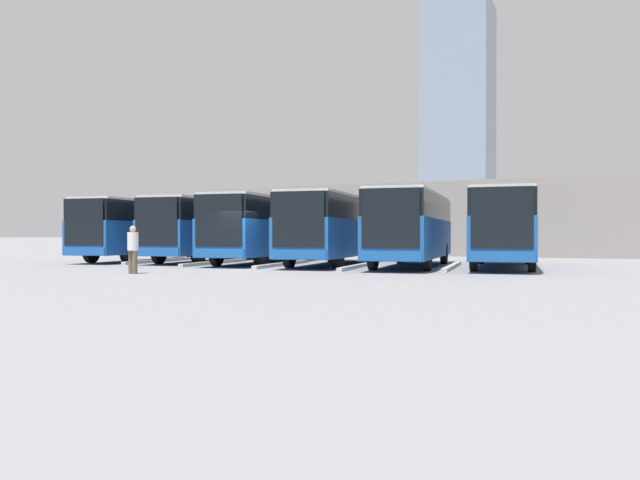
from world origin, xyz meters
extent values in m
plane|color=gray|center=(0.00, 0.00, 0.00)|extent=(600.00, 600.00, 0.00)
cube|color=#19519E|center=(-9.85, -5.94, 1.32)|extent=(3.85, 10.97, 1.73)
cube|color=black|center=(-9.85, -5.94, 2.71)|extent=(3.79, 10.80, 1.06)
cube|color=black|center=(-10.52, -0.60, 2.10)|extent=(2.22, 0.32, 2.30)
cube|color=#19519E|center=(-10.52, -0.59, 0.67)|extent=(2.39, 0.36, 0.40)
cube|color=silver|center=(-9.85, -5.94, 3.31)|extent=(3.69, 10.53, 0.12)
cylinder|color=black|center=(-11.37, -2.78, 0.54)|extent=(0.43, 1.11, 1.08)
cylinder|color=black|center=(-9.15, -2.50, 0.54)|extent=(0.43, 1.11, 1.08)
cylinder|color=black|center=(-10.54, -9.38, 0.54)|extent=(0.43, 1.11, 1.08)
cylinder|color=black|center=(-8.32, -9.11, 0.54)|extent=(0.43, 1.11, 1.08)
cube|color=#B2B2AD|center=(-7.88, -4.33, 0.07)|extent=(1.11, 7.00, 0.15)
cube|color=#19519E|center=(-5.91, -4.85, 1.32)|extent=(3.85, 10.97, 1.73)
cube|color=black|center=(-5.91, -4.85, 2.71)|extent=(3.79, 10.80, 1.06)
cube|color=black|center=(-6.58, 0.49, 2.10)|extent=(2.22, 0.32, 2.30)
cube|color=#19519E|center=(-6.58, 0.49, 0.67)|extent=(2.39, 0.36, 0.40)
cube|color=silver|center=(-5.91, -4.85, 3.31)|extent=(3.69, 10.53, 0.12)
cylinder|color=black|center=(-7.43, -1.69, 0.54)|extent=(0.43, 1.11, 1.08)
cylinder|color=black|center=(-5.21, -1.41, 0.54)|extent=(0.43, 1.11, 1.08)
cylinder|color=black|center=(-6.60, -8.30, 0.54)|extent=(0.43, 1.11, 1.08)
cylinder|color=black|center=(-4.39, -8.02, 0.54)|extent=(0.43, 1.11, 1.08)
cube|color=#B2B2AD|center=(-3.94, -3.24, 0.07)|extent=(1.11, 7.00, 0.15)
cube|color=#19519E|center=(-1.97, -4.94, 1.32)|extent=(3.85, 10.97, 1.73)
cube|color=black|center=(-1.97, -4.94, 2.71)|extent=(3.79, 10.80, 1.06)
cube|color=black|center=(-2.64, 0.40, 2.10)|extent=(2.22, 0.32, 2.30)
cube|color=#19519E|center=(-2.64, 0.41, 0.67)|extent=(2.39, 0.36, 0.40)
cube|color=silver|center=(-1.97, -4.94, 3.31)|extent=(3.69, 10.53, 0.12)
cylinder|color=black|center=(-3.49, -1.77, 0.54)|extent=(0.43, 1.11, 1.08)
cylinder|color=black|center=(-1.28, -1.50, 0.54)|extent=(0.43, 1.11, 1.08)
cylinder|color=black|center=(-2.66, -8.38, 0.54)|extent=(0.43, 1.11, 1.08)
cylinder|color=black|center=(-0.45, -8.10, 0.54)|extent=(0.43, 1.11, 1.08)
cube|color=#B2B2AD|center=(0.00, -3.33, 0.07)|extent=(1.11, 7.00, 0.15)
cube|color=#19519E|center=(1.97, -5.11, 1.32)|extent=(3.85, 10.97, 1.73)
cube|color=black|center=(1.97, -5.11, 2.71)|extent=(3.79, 10.80, 1.06)
cube|color=black|center=(1.30, 0.23, 2.10)|extent=(2.22, 0.32, 2.30)
cube|color=#19519E|center=(1.30, 0.24, 0.67)|extent=(2.39, 0.36, 0.40)
cube|color=silver|center=(1.97, -5.11, 3.31)|extent=(3.69, 10.53, 0.12)
cylinder|color=black|center=(0.45, -1.94, 0.54)|extent=(0.43, 1.11, 1.08)
cylinder|color=black|center=(2.66, -1.67, 0.54)|extent=(0.43, 1.11, 1.08)
cylinder|color=black|center=(1.28, -8.55, 0.54)|extent=(0.43, 1.11, 1.08)
cylinder|color=black|center=(3.49, -8.27, 0.54)|extent=(0.43, 1.11, 1.08)
cube|color=#B2B2AD|center=(3.94, -3.50, 0.07)|extent=(1.11, 7.00, 0.15)
cube|color=#19519E|center=(5.91, -5.81, 1.32)|extent=(3.85, 10.97, 1.73)
cube|color=black|center=(5.91, -5.81, 2.71)|extent=(3.79, 10.80, 1.06)
cube|color=black|center=(5.24, -0.47, 2.10)|extent=(2.22, 0.32, 2.30)
cube|color=#19519E|center=(5.24, -0.46, 0.67)|extent=(2.39, 0.36, 0.40)
cube|color=silver|center=(5.91, -5.81, 3.31)|extent=(3.69, 10.53, 0.12)
cylinder|color=black|center=(4.39, -2.65, 0.54)|extent=(0.43, 1.11, 1.08)
cylinder|color=black|center=(6.60, -2.37, 0.54)|extent=(0.43, 1.11, 1.08)
cylinder|color=black|center=(5.21, -9.25, 0.54)|extent=(0.43, 1.11, 1.08)
cylinder|color=black|center=(7.43, -8.98, 0.54)|extent=(0.43, 1.11, 1.08)
cube|color=#B2B2AD|center=(7.88, -4.20, 0.07)|extent=(1.11, 7.00, 0.15)
cube|color=#19519E|center=(9.85, -5.23, 1.32)|extent=(3.85, 10.97, 1.73)
cube|color=black|center=(9.85, -5.23, 2.71)|extent=(3.79, 10.80, 1.06)
cube|color=black|center=(9.18, 0.11, 2.10)|extent=(2.22, 0.32, 2.30)
cube|color=#19519E|center=(9.18, 0.12, 0.67)|extent=(2.39, 0.36, 0.40)
cube|color=silver|center=(9.85, -5.23, 3.31)|extent=(3.69, 10.53, 0.12)
cylinder|color=black|center=(8.32, -2.07, 0.54)|extent=(0.43, 1.11, 1.08)
cylinder|color=black|center=(10.54, -1.79, 0.54)|extent=(0.43, 1.11, 1.08)
cylinder|color=black|center=(9.15, -8.67, 0.54)|extent=(0.43, 1.11, 1.08)
cylinder|color=black|center=(11.37, -8.39, 0.54)|extent=(0.43, 1.11, 1.08)
cylinder|color=brown|center=(2.35, 4.55, 0.44)|extent=(0.24, 0.24, 0.88)
cylinder|color=brown|center=(2.13, 4.60, 0.44)|extent=(0.24, 0.24, 0.88)
cylinder|color=silver|center=(2.24, 4.57, 1.22)|extent=(0.49, 0.49, 0.69)
sphere|color=tan|center=(2.24, 4.57, 1.69)|extent=(0.24, 0.24, 0.24)
cube|color=gray|center=(0.00, -23.81, 2.57)|extent=(33.41, 9.36, 5.15)
cube|color=silver|center=(0.00, -29.99, 4.90)|extent=(33.41, 3.00, 0.24)
cylinder|color=slate|center=(-11.69, -31.09, 2.45)|extent=(0.20, 0.20, 4.90)
cylinder|color=slate|center=(11.69, -31.09, 2.45)|extent=(0.20, 0.20, 4.90)
cube|color=#7F8EA3|center=(24.92, -163.17, 35.10)|extent=(19.27, 19.27, 70.19)
cube|color=#4C4C51|center=(24.92, -163.17, 71.39)|extent=(13.49, 13.49, 2.40)
camera|label=1|loc=(-13.84, 23.07, 1.46)|focal=35.00mm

